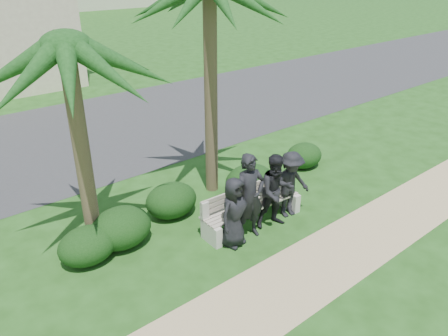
{
  "coord_description": "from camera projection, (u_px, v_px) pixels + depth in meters",
  "views": [
    {
      "loc": [
        -5.05,
        -5.98,
        5.46
      ],
      "look_at": [
        0.69,
        1.0,
        1.14
      ],
      "focal_mm": 35.0,
      "sensor_mm": 36.0,
      "label": 1
    }
  ],
  "objects": [
    {
      "name": "man_c",
      "position": [
        276.0,
        191.0,
        9.59
      ],
      "size": [
        1.0,
        0.89,
        1.73
      ],
      "primitive_type": "imported",
      "rotation": [
        0.0,
        0.0,
        -0.32
      ],
      "color": "black",
      "rests_on": "ground"
    },
    {
      "name": "man_a",
      "position": [
        234.0,
        212.0,
        8.96
      ],
      "size": [
        0.84,
        0.63,
        1.54
      ],
      "primitive_type": "imported",
      "rotation": [
        0.0,
        0.0,
        0.19
      ],
      "color": "black",
      "rests_on": "ground"
    },
    {
      "name": "asphalt_street",
      "position": [
        79.0,
        136.0,
        14.99
      ],
      "size": [
        160.0,
        8.0,
        0.01
      ],
      "primitive_type": "cube",
      "color": "#2D2D30",
      "rests_on": "ground"
    },
    {
      "name": "ground",
      "position": [
        229.0,
        240.0,
        9.41
      ],
      "size": [
        160.0,
        160.0,
        0.0
      ],
      "primitive_type": "plane",
      "color": "#1D4614",
      "rests_on": "ground"
    },
    {
      "name": "hedge_c",
      "position": [
        171.0,
        199.0,
        10.19
      ],
      "size": [
        1.24,
        1.03,
        0.81
      ],
      "primitive_type": "ellipsoid",
      "color": "black",
      "rests_on": "ground"
    },
    {
      "name": "palm_left",
      "position": [
        66.0,
        48.0,
        7.53
      ],
      "size": [
        3.0,
        3.0,
        5.04
      ],
      "color": "brown",
      "rests_on": "ground"
    },
    {
      "name": "hedge_d",
      "position": [
        250.0,
        181.0,
        10.96
      ],
      "size": [
        1.35,
        1.11,
        0.88
      ],
      "primitive_type": "ellipsoid",
      "color": "black",
      "rests_on": "ground"
    },
    {
      "name": "park_bench",
      "position": [
        252.0,
        208.0,
        9.84
      ],
      "size": [
        2.51,
        0.66,
        0.87
      ],
      "rotation": [
        0.0,
        0.0,
        -0.03
      ],
      "color": "#A09486",
      "rests_on": "ground"
    },
    {
      "name": "hedge_a",
      "position": [
        87.0,
        245.0,
        8.62
      ],
      "size": [
        1.15,
        0.95,
        0.75
      ],
      "primitive_type": "ellipsoid",
      "color": "black",
      "rests_on": "ground"
    },
    {
      "name": "hedge_b",
      "position": [
        121.0,
        227.0,
        9.11
      ],
      "size": [
        1.31,
        1.09,
        0.86
      ],
      "primitive_type": "ellipsoid",
      "color": "black",
      "rests_on": "ground"
    },
    {
      "name": "footpath",
      "position": [
        290.0,
        283.0,
        8.16
      ],
      "size": [
        30.0,
        1.6,
        0.01
      ],
      "primitive_type": "cube",
      "color": "tan",
      "rests_on": "ground"
    },
    {
      "name": "man_b",
      "position": [
        250.0,
        197.0,
        9.17
      ],
      "size": [
        0.77,
        0.57,
        1.93
      ],
      "primitive_type": "imported",
      "rotation": [
        0.0,
        0.0,
        -0.17
      ],
      "color": "black",
      "rests_on": "ground"
    },
    {
      "name": "hedge_f",
      "position": [
        304.0,
        155.0,
        12.63
      ],
      "size": [
        1.11,
        0.92,
        0.73
      ],
      "primitive_type": "ellipsoid",
      "color": "black",
      "rests_on": "ground"
    },
    {
      "name": "man_d",
      "position": [
        290.0,
        185.0,
        10.0
      ],
      "size": [
        1.13,
        0.76,
        1.61
      ],
      "primitive_type": "imported",
      "rotation": [
        0.0,
        0.0,
        -0.17
      ],
      "color": "black",
      "rests_on": "ground"
    },
    {
      "name": "hedge_e",
      "position": [
        254.0,
        181.0,
        11.14
      ],
      "size": [
        1.13,
        0.93,
        0.74
      ],
      "primitive_type": "ellipsoid",
      "color": "black",
      "rests_on": "ground"
    }
  ]
}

